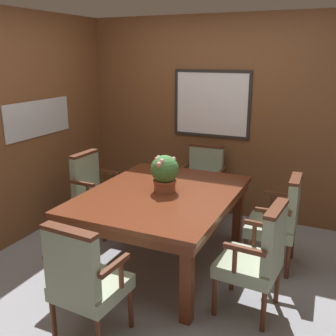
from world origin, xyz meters
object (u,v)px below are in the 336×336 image
(chair_head_far, at_px, (203,180))
(chair_left_far, at_px, (94,189))
(dining_table, at_px, (162,201))
(chair_right_far, at_px, (280,218))
(chair_right_near, at_px, (258,255))
(potted_plant, at_px, (165,172))
(chair_head_near, at_px, (84,279))

(chair_head_far, bearing_deg, chair_left_far, -142.50)
(dining_table, bearing_deg, chair_right_far, 21.16)
(chair_right_near, height_order, potted_plant, potted_plant)
(dining_table, distance_m, chair_right_near, 1.10)
(chair_left_far, height_order, potted_plant, potted_plant)
(chair_right_near, distance_m, chair_head_far, 1.90)
(chair_left_far, relative_size, chair_head_near, 1.00)
(chair_right_near, relative_size, chair_head_far, 1.00)
(dining_table, relative_size, chair_right_far, 1.84)
(chair_left_far, relative_size, chair_right_near, 1.00)
(dining_table, height_order, chair_head_near, chair_head_near)
(chair_right_near, distance_m, chair_right_far, 0.80)
(chair_head_near, relative_size, chair_head_far, 1.00)
(chair_right_far, relative_size, potted_plant, 2.65)
(chair_head_near, bearing_deg, potted_plant, -87.15)
(chair_right_far, xyz_separation_m, potted_plant, (-1.04, -0.35, 0.42))
(chair_right_far, distance_m, potted_plant, 1.17)
(potted_plant, bearing_deg, chair_left_far, 163.80)
(chair_right_near, height_order, chair_head_far, same)
(chair_head_far, relative_size, potted_plant, 2.65)
(dining_table, bearing_deg, chair_left_far, 160.87)
(potted_plant, bearing_deg, chair_right_near, -24.38)
(chair_right_near, bearing_deg, chair_head_far, -143.22)
(chair_head_near, relative_size, potted_plant, 2.65)
(dining_table, relative_size, chair_left_far, 1.84)
(chair_head_near, distance_m, chair_head_far, 2.43)
(chair_left_far, distance_m, chair_right_near, 2.17)
(dining_table, relative_size, chair_head_near, 1.84)
(chair_left_far, relative_size, chair_head_far, 1.00)
(chair_left_far, bearing_deg, potted_plant, -103.49)
(dining_table, height_order, potted_plant, potted_plant)
(chair_right_near, bearing_deg, potted_plant, -109.85)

